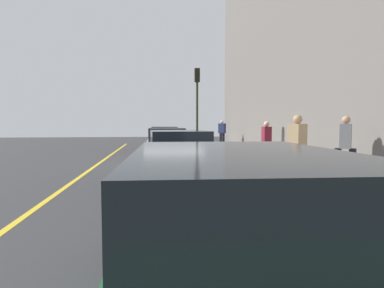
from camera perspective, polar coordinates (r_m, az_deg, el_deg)
The scene contains 14 objects.
ground_plane at distance 13.35m, azimuth -3.19°, elevation -3.72°, with size 56.00×56.00×0.00m, color #333335.
sidewalk at distance 13.93m, azimuth 10.51°, elevation -3.15°, with size 28.00×4.60×0.15m, color gray.
lane_stripe_centre at distance 13.55m, azimuth -16.86°, elevation -3.75°, with size 28.00×0.14×0.01m, color gold.
snow_bank_curb at distance 9.55m, azimuth 2.43°, elevation -6.02°, with size 5.19×0.56×0.22m, color white.
parked_car_green at distance 2.80m, azimuth 7.50°, elevation -16.42°, with size 4.78×2.02×1.51m.
parked_car_navy at distance 9.50m, azimuth -2.44°, elevation -2.14°, with size 4.24×2.02×1.51m.
parked_car_silver at distance 14.89m, azimuth -4.59°, elevation -0.03°, with size 4.31×1.92×1.51m.
parked_car_red at distance 20.76m, azimuth -5.03°, elevation 1.02°, with size 4.33×1.93×1.51m.
pedestrian_navy_coat at distance 23.87m, azimuth 5.39°, elevation 2.22°, with size 0.55×0.57×1.80m.
pedestrian_grey_coat at distance 10.39m, azimuth 25.70°, elevation -0.07°, with size 0.57×0.53×1.79m.
pedestrian_tan_coat at distance 8.60m, azimuth 18.25°, elevation -0.60°, with size 0.54×0.57×1.79m.
pedestrian_burgundy_coat at distance 12.86m, azimuth 13.14°, elevation 0.54°, with size 0.46×0.55×1.66m.
traffic_light_pole at distance 16.91m, azimuth 0.92°, elevation 8.52°, with size 0.35×0.26×4.44m.
rolling_suitcase at distance 8.34m, azimuth 20.58°, elevation -5.61°, with size 0.34×0.22×0.87m.
Camera 1 is at (-13.22, 0.78, 1.72)m, focal length 29.87 mm.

